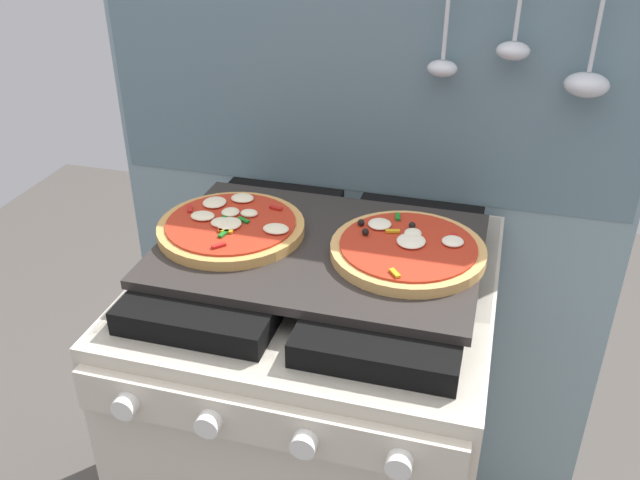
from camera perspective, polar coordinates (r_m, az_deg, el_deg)
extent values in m
cube|color=#7A939E|center=(1.52, 3.40, 1.08)|extent=(1.10, 0.03, 1.55)
cube|color=slate|center=(1.36, 3.73, 14.74)|extent=(1.08, 0.00, 0.56)
ellipsoid|color=silver|center=(1.31, 10.10, 13.83)|extent=(0.06, 0.05, 0.03)
ellipsoid|color=silver|center=(1.30, 15.71, 14.87)|extent=(0.06, 0.05, 0.03)
cylinder|color=silver|center=(1.29, 22.32, 17.42)|extent=(0.01, 0.01, 0.22)
ellipsoid|color=silver|center=(1.32, 21.23, 11.90)|extent=(0.08, 0.07, 0.04)
cube|color=beige|center=(1.47, 0.00, -17.05)|extent=(0.60, 0.60, 0.86)
cube|color=black|center=(1.20, 0.00, -3.00)|extent=(0.59, 0.59, 0.01)
cube|color=black|center=(1.22, -6.33, -1.00)|extent=(0.24, 0.51, 0.04)
cube|color=black|center=(1.16, 6.69, -2.90)|extent=(0.24, 0.51, 0.04)
cube|color=beige|center=(1.00, -4.95, -14.91)|extent=(0.58, 0.02, 0.07)
cylinder|color=silver|center=(1.06, -15.85, -13.14)|extent=(0.04, 0.02, 0.04)
cylinder|color=silver|center=(1.01, -9.24, -14.84)|extent=(0.04, 0.02, 0.04)
cylinder|color=silver|center=(0.97, -1.33, -16.59)|extent=(0.04, 0.02, 0.04)
cylinder|color=silver|center=(0.95, 6.58, -18.01)|extent=(0.04, 0.02, 0.04)
cube|color=#2D2826|center=(1.17, 0.00, -0.77)|extent=(0.54, 0.38, 0.02)
cylinder|color=tan|center=(1.21, -7.42, 0.91)|extent=(0.26, 0.26, 0.02)
cylinder|color=#B72D19|center=(1.20, -7.45, 1.37)|extent=(0.23, 0.23, 0.00)
ellipsoid|color=beige|center=(1.16, -3.68, 0.94)|extent=(0.04, 0.04, 0.01)
ellipsoid|color=beige|center=(1.22, -5.90, 2.23)|extent=(0.03, 0.03, 0.01)
ellipsoid|color=beige|center=(1.19, -8.26, 1.47)|extent=(0.03, 0.03, 0.01)
ellipsoid|color=beige|center=(1.27, -6.46, 3.47)|extent=(0.04, 0.04, 0.01)
ellipsoid|color=beige|center=(1.26, -8.74, 3.10)|extent=(0.04, 0.05, 0.01)
ellipsoid|color=beige|center=(1.22, -9.67, 2.02)|extent=(0.04, 0.03, 0.01)
ellipsoid|color=beige|center=(1.19, -7.56, 1.36)|extent=(0.04, 0.05, 0.01)
ellipsoid|color=beige|center=(1.23, -7.44, 2.31)|extent=(0.03, 0.03, 0.01)
cube|color=red|center=(1.25, -10.74, 2.56)|extent=(0.02, 0.03, 0.00)
cube|color=#19721E|center=(1.16, -7.99, 0.54)|extent=(0.01, 0.03, 0.00)
cube|color=#19721E|center=(1.20, -8.14, 1.62)|extent=(0.01, 0.02, 0.00)
cube|color=#19721E|center=(1.20, -6.37, 1.66)|extent=(0.03, 0.02, 0.00)
cube|color=red|center=(1.28, -6.50, 3.47)|extent=(0.02, 0.01, 0.00)
cube|color=red|center=(1.17, -7.93, 0.93)|extent=(0.02, 0.02, 0.00)
cube|color=red|center=(1.13, -8.40, -0.44)|extent=(0.02, 0.02, 0.00)
cube|color=red|center=(1.23, -3.68, 2.69)|extent=(0.03, 0.01, 0.00)
cube|color=gold|center=(1.17, -7.82, 0.74)|extent=(0.02, 0.01, 0.00)
cylinder|color=tan|center=(1.14, 7.29, -0.91)|extent=(0.26, 0.26, 0.02)
cylinder|color=#B72D19|center=(1.13, 7.32, -0.43)|extent=(0.23, 0.23, 0.00)
ellipsoid|color=#F4EACC|center=(1.13, 7.57, -0.07)|extent=(0.05, 0.05, 0.01)
ellipsoid|color=#F4EACC|center=(1.18, 4.97, 1.34)|extent=(0.04, 0.04, 0.01)
ellipsoid|color=#F4EACC|center=(1.16, 7.71, 0.58)|extent=(0.03, 0.03, 0.01)
ellipsoid|color=#F4EACC|center=(1.14, 10.95, -0.10)|extent=(0.04, 0.04, 0.01)
ellipsoid|color=#F4EACC|center=(1.14, 7.93, 0.03)|extent=(0.03, 0.03, 0.01)
cube|color=#19721E|center=(1.21, 6.46, 1.94)|extent=(0.01, 0.03, 0.00)
cube|color=gold|center=(1.16, 6.05, 0.74)|extent=(0.03, 0.01, 0.00)
cube|color=gold|center=(1.05, 6.22, -2.74)|extent=(0.02, 0.02, 0.00)
sphere|color=black|center=(1.18, 3.42, 1.46)|extent=(0.01, 0.01, 0.01)
sphere|color=black|center=(1.18, 7.64, 1.22)|extent=(0.01, 0.01, 0.01)
cube|color=red|center=(1.16, 10.94, 0.27)|extent=(0.01, 0.02, 0.00)
sphere|color=black|center=(1.15, 3.79, 0.68)|extent=(0.01, 0.01, 0.01)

